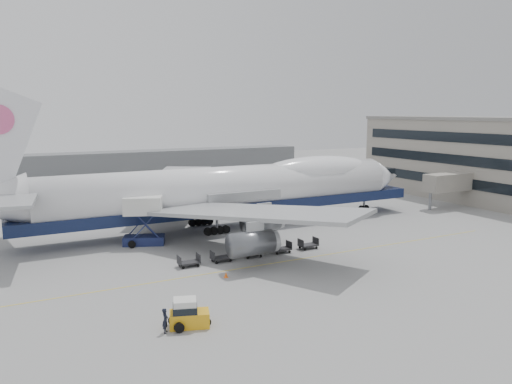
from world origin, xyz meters
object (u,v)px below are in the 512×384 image
baggage_tug (188,314)px  ground_worker (165,320)px  airliner (232,189)px  catering_truck (143,218)px

baggage_tug → ground_worker: bearing=-154.0°
airliner → catering_truck: airliner is taller
airliner → catering_truck: size_ratio=10.97×
catering_truck → airliner: bearing=36.1°
ground_worker → baggage_tug: bearing=-54.0°
airliner → baggage_tug: (-17.37, -29.15, -4.63)m
baggage_tug → ground_worker: (-1.88, -0.24, -0.03)m
catering_truck → ground_worker: bearing=-79.8°
baggage_tug → ground_worker: baggage_tug is taller
baggage_tug → ground_worker: 1.89m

